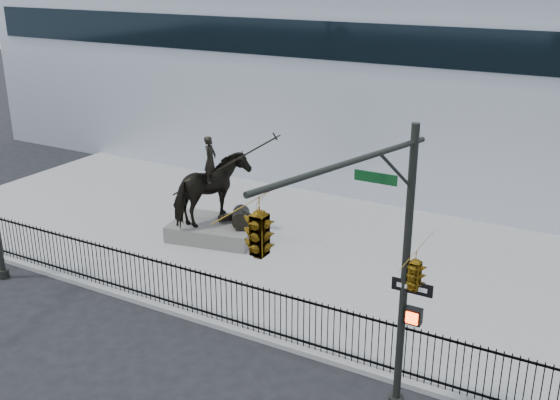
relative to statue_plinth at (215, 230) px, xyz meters
The scene contains 7 objects.
ground 6.83m from the statue_plinth, 68.29° to the right, with size 120.00×120.00×0.00m, color black.
plaza 2.64m from the statue_plinth, 14.81° to the left, with size 30.00×12.00×0.15m, color gray.
building 14.47m from the statue_plinth, 79.54° to the left, with size 44.00×14.00×9.00m, color silver.
picket_fence 5.69m from the statue_plinth, 63.61° to the right, with size 22.10×0.10×1.50m.
statue_plinth is the anchor object (origin of this frame).
equestrian_statue 1.59m from the statue_plinth, 11.16° to the left, with size 4.12×2.96×3.55m.
traffic_signal_right 13.02m from the statue_plinth, 42.85° to the right, with size 2.17×6.86×7.00m.
Camera 1 is at (11.03, -12.62, 10.09)m, focal length 42.00 mm.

